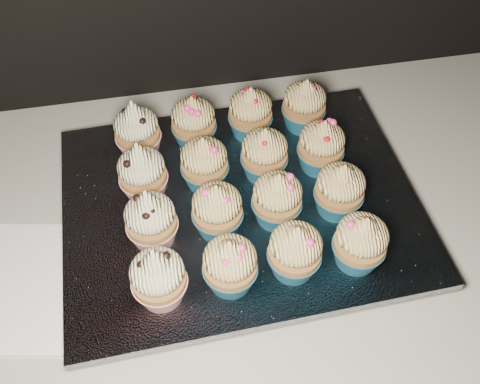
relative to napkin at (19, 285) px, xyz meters
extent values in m
cube|color=black|center=(0.19, 0.03, -0.47)|extent=(2.40, 0.60, 0.86)
cube|color=silver|center=(0.19, 0.03, -0.02)|extent=(2.44, 0.64, 0.04)
cube|color=white|center=(0.00, 0.00, 0.00)|extent=(0.21, 0.21, 0.00)
cube|color=black|center=(0.29, 0.06, 0.01)|extent=(0.43, 0.33, 0.02)
cube|color=silver|center=(0.29, 0.06, 0.03)|extent=(0.47, 0.37, 0.01)
cone|color=red|center=(0.18, -0.06, 0.05)|extent=(0.06, 0.06, 0.03)
ellipsoid|color=#FAEBB0|center=(0.18, -0.06, 0.09)|extent=(0.06, 0.06, 0.04)
cone|color=#FAEBB0|center=(0.18, -0.06, 0.11)|extent=(0.03, 0.03, 0.03)
cone|color=#1A5D7C|center=(0.26, -0.06, 0.05)|extent=(0.06, 0.06, 0.03)
ellipsoid|color=#EDC877|center=(0.26, -0.06, 0.09)|extent=(0.06, 0.06, 0.04)
cone|color=#EDC877|center=(0.26, -0.06, 0.11)|extent=(0.03, 0.03, 0.02)
cone|color=#1A5D7C|center=(0.33, -0.06, 0.05)|extent=(0.06, 0.06, 0.03)
ellipsoid|color=#EDC877|center=(0.33, -0.06, 0.09)|extent=(0.06, 0.06, 0.04)
cone|color=#EDC877|center=(0.33, -0.06, 0.11)|extent=(0.03, 0.03, 0.02)
cone|color=#1A5D7C|center=(0.41, -0.06, 0.05)|extent=(0.06, 0.06, 0.03)
ellipsoid|color=#EDC877|center=(0.41, -0.06, 0.09)|extent=(0.06, 0.06, 0.04)
cone|color=#EDC877|center=(0.41, -0.06, 0.11)|extent=(0.03, 0.03, 0.02)
cone|color=red|center=(0.17, 0.02, 0.05)|extent=(0.06, 0.06, 0.03)
ellipsoid|color=#FAEBB0|center=(0.17, 0.02, 0.09)|extent=(0.06, 0.06, 0.04)
cone|color=#FAEBB0|center=(0.17, 0.02, 0.11)|extent=(0.03, 0.03, 0.03)
cone|color=#1A5D7C|center=(0.25, 0.02, 0.05)|extent=(0.06, 0.06, 0.03)
ellipsoid|color=#EDC877|center=(0.25, 0.02, 0.09)|extent=(0.06, 0.06, 0.04)
cone|color=#EDC877|center=(0.25, 0.02, 0.11)|extent=(0.03, 0.03, 0.02)
cone|color=#1A5D7C|center=(0.33, 0.02, 0.05)|extent=(0.06, 0.06, 0.03)
ellipsoid|color=#EDC877|center=(0.33, 0.02, 0.09)|extent=(0.06, 0.06, 0.04)
cone|color=#EDC877|center=(0.33, 0.02, 0.11)|extent=(0.03, 0.03, 0.02)
cone|color=#1A5D7C|center=(0.41, 0.02, 0.05)|extent=(0.06, 0.06, 0.03)
ellipsoid|color=#EDC877|center=(0.41, 0.02, 0.09)|extent=(0.06, 0.06, 0.04)
cone|color=#EDC877|center=(0.41, 0.02, 0.11)|extent=(0.03, 0.03, 0.02)
cone|color=red|center=(0.17, 0.09, 0.05)|extent=(0.06, 0.06, 0.03)
ellipsoid|color=#FAEBB0|center=(0.17, 0.09, 0.09)|extent=(0.06, 0.06, 0.04)
cone|color=#FAEBB0|center=(0.17, 0.09, 0.11)|extent=(0.03, 0.03, 0.03)
cone|color=#1A5D7C|center=(0.25, 0.09, 0.05)|extent=(0.06, 0.06, 0.03)
ellipsoid|color=#EDC877|center=(0.25, 0.09, 0.09)|extent=(0.06, 0.06, 0.04)
cone|color=#EDC877|center=(0.25, 0.09, 0.11)|extent=(0.03, 0.03, 0.02)
cone|color=#1A5D7C|center=(0.33, 0.10, 0.05)|extent=(0.06, 0.06, 0.03)
ellipsoid|color=#EDC877|center=(0.33, 0.10, 0.09)|extent=(0.06, 0.06, 0.04)
cone|color=#EDC877|center=(0.33, 0.10, 0.11)|extent=(0.03, 0.03, 0.02)
cone|color=#1A5D7C|center=(0.41, 0.10, 0.05)|extent=(0.06, 0.06, 0.03)
ellipsoid|color=#EDC877|center=(0.41, 0.10, 0.09)|extent=(0.06, 0.06, 0.04)
cone|color=#EDC877|center=(0.41, 0.10, 0.11)|extent=(0.03, 0.03, 0.02)
cone|color=red|center=(0.17, 0.17, 0.05)|extent=(0.06, 0.06, 0.03)
ellipsoid|color=#FAEBB0|center=(0.17, 0.17, 0.09)|extent=(0.06, 0.06, 0.04)
cone|color=#FAEBB0|center=(0.17, 0.17, 0.11)|extent=(0.03, 0.03, 0.03)
cone|color=#1A5D7C|center=(0.25, 0.17, 0.05)|extent=(0.06, 0.06, 0.03)
ellipsoid|color=#EDC877|center=(0.25, 0.17, 0.09)|extent=(0.06, 0.06, 0.04)
cone|color=#EDC877|center=(0.25, 0.17, 0.11)|extent=(0.03, 0.03, 0.02)
cone|color=#1A5D7C|center=(0.33, 0.18, 0.05)|extent=(0.06, 0.06, 0.03)
ellipsoid|color=#EDC877|center=(0.33, 0.18, 0.09)|extent=(0.06, 0.06, 0.04)
cone|color=#EDC877|center=(0.33, 0.18, 0.11)|extent=(0.03, 0.03, 0.02)
cone|color=#1A5D7C|center=(0.41, 0.18, 0.05)|extent=(0.06, 0.06, 0.03)
ellipsoid|color=#EDC877|center=(0.41, 0.18, 0.09)|extent=(0.06, 0.06, 0.04)
cone|color=#EDC877|center=(0.41, 0.18, 0.11)|extent=(0.03, 0.03, 0.02)
camera|label=1|loc=(0.21, -0.37, 0.59)|focal=40.00mm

